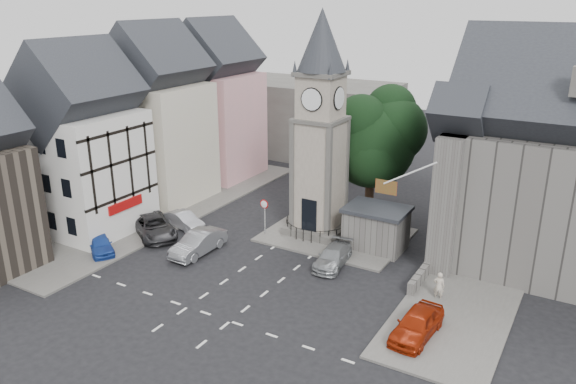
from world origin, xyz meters
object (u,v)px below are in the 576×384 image
Objects in this scene: car_west_blue at (100,244)px; clock_tower at (320,127)px; stone_shelter at (376,228)px; pedestrian at (439,286)px; car_east_red at (417,324)px.

clock_tower is at bearing -13.81° from car_west_blue.
stone_shelter reaches higher than car_west_blue.
stone_shelter is 2.41× the size of pedestrian.
car_east_red is (10.81, -9.75, -7.37)m from clock_tower.
pedestrian is at bearing -43.36° from car_west_blue.
car_east_red reaches higher than car_west_blue.
car_east_red is (6.01, -9.26, -0.80)m from stone_shelter.
car_west_blue is at bearing -172.98° from car_east_red.
clock_tower is 16.32m from car_east_red.
clock_tower is at bearing 174.16° from stone_shelter.
car_west_blue is at bearing -136.74° from clock_tower.
clock_tower is 8.15m from stone_shelter.
pedestrian reaches higher than car_west_blue.
stone_shelter is 19.32m from car_west_blue.
clock_tower reaches higher than car_west_blue.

